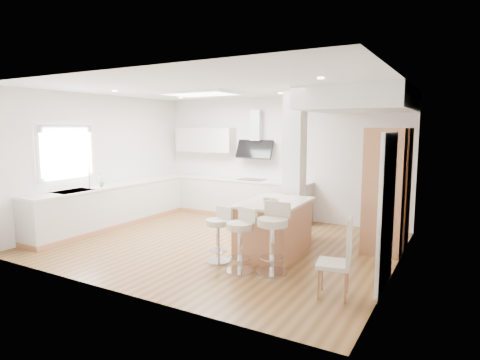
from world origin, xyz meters
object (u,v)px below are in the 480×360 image
Objects in this scene: peninsula at (274,227)px; dining_chair at (341,255)px; bar_stool_c at (273,234)px; bar_stool_a at (219,232)px; bar_stool_b at (241,237)px.

dining_chair is at bearing -41.84° from peninsula.
bar_stool_a is at bearing 178.95° from bar_stool_c.
bar_stool_b is 0.91× the size of bar_stool_c.
bar_stool_a is 0.84× the size of bar_stool_c.
peninsula is 1.44× the size of bar_stool_c.
bar_stool_a is (-0.56, -0.85, 0.04)m from peninsula.
bar_stool_c is at bearing -68.12° from peninsula.
dining_chair reaches higher than peninsula.
bar_stool_a is 0.56m from bar_stool_b.
peninsula is 1.94m from dining_chair.
peninsula is 1.06m from bar_stool_b.
peninsula is at bearing 129.65° from dining_chair.
bar_stool_b is at bearing 162.56° from dining_chair.
bar_stool_b is at bearing -94.31° from peninsula.
dining_chair is at bearing 3.68° from bar_stool_a.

